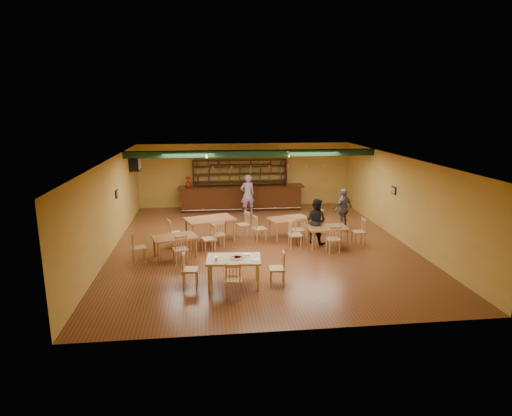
{
  "coord_description": "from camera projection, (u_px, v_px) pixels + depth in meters",
  "views": [
    {
      "loc": [
        -1.8,
        -14.19,
        4.68
      ],
      "look_at": [
        -0.09,
        0.6,
        1.15
      ],
      "focal_mm": 30.06,
      "sensor_mm": 36.0,
      "label": 1
    }
  ],
  "objects": [
    {
      "name": "ac_unit",
      "position": [
        135.0,
        164.0,
        17.98
      ],
      "size": [
        0.34,
        0.7,
        0.48
      ],
      "primitive_type": "cube",
      "color": "silver",
      "rests_on": "wall_left"
    },
    {
      "name": "picture_right",
      "position": [
        394.0,
        190.0,
        15.64
      ],
      "size": [
        0.04,
        0.34,
        0.28
      ],
      "primitive_type": "cube",
      "color": "black",
      "rests_on": "wall_right"
    },
    {
      "name": "parmesan_shaker",
      "position": [
        216.0,
        259.0,
        11.14
      ],
      "size": [
        0.08,
        0.08,
        0.11
      ],
      "primitive_type": "cylinder",
      "rotation": [
        0.0,
        0.0,
        -0.08
      ],
      "color": "#EAE5C6",
      "rests_on": "near_table"
    },
    {
      "name": "picture_left",
      "position": [
        117.0,
        194.0,
        15.02
      ],
      "size": [
        0.04,
        0.34,
        0.28
      ],
      "primitive_type": "cube",
      "color": "black",
      "rests_on": "wall_left"
    },
    {
      "name": "patron_bar",
      "position": [
        248.0,
        194.0,
        18.97
      ],
      "size": [
        0.74,
        0.58,
        1.79
      ],
      "primitive_type": "imported",
      "rotation": [
        0.0,
        0.0,
        3.4
      ],
      "color": "purple",
      "rests_on": "ground"
    },
    {
      "name": "pizza_server",
      "position": [
        243.0,
        257.0,
        11.43
      ],
      "size": [
        0.33,
        0.13,
        0.0
      ],
      "primitive_type": "cube",
      "rotation": [
        0.0,
        0.0,
        -0.12
      ],
      "color": "silver",
      "rests_on": "pizza_tray"
    },
    {
      "name": "patron_right_a",
      "position": [
        316.0,
        221.0,
        14.92
      ],
      "size": [
        0.98,
        0.97,
        1.6
      ],
      "primitive_type": "imported",
      "rotation": [
        0.0,
        0.0,
        2.39
      ],
      "color": "black",
      "rests_on": "ground"
    },
    {
      "name": "dining_table_a",
      "position": [
        210.0,
        230.0,
        15.23
      ],
      "size": [
        1.9,
        1.48,
        0.83
      ],
      "primitive_type": "cube",
      "rotation": [
        0.0,
        0.0,
        0.33
      ],
      "color": "olive",
      "rests_on": "ground"
    },
    {
      "name": "pizza_tray",
      "position": [
        237.0,
        258.0,
        11.36
      ],
      "size": [
        0.46,
        0.46,
        0.01
      ],
      "primitive_type": "cylinder",
      "rotation": [
        0.0,
        0.0,
        0.18
      ],
      "color": "silver",
      "rests_on": "near_table"
    },
    {
      "name": "bar_counter",
      "position": [
        241.0,
        198.0,
        19.82
      ],
      "size": [
        5.75,
        0.85,
        1.13
      ],
      "primitive_type": "cube",
      "color": "#361A0A",
      "rests_on": "ground"
    },
    {
      "name": "napkin_stack",
      "position": [
        246.0,
        255.0,
        11.59
      ],
      "size": [
        0.21,
        0.17,
        0.03
      ],
      "primitive_type": "cube",
      "rotation": [
        0.0,
        0.0,
        -0.1
      ],
      "color": "white",
      "rests_on": "near_table"
    },
    {
      "name": "side_plate",
      "position": [
        255.0,
        260.0,
        11.22
      ],
      "size": [
        0.24,
        0.24,
        0.01
      ],
      "primitive_type": "cylinder",
      "rotation": [
        0.0,
        0.0,
        -0.08
      ],
      "color": "white",
      "rests_on": "near_table"
    },
    {
      "name": "track_rail_right",
      "position": [
        284.0,
        150.0,
        17.76
      ],
      "size": [
        0.05,
        2.5,
        0.05
      ],
      "primitive_type": "cube",
      "color": "silver",
      "rests_on": "ceiling"
    },
    {
      "name": "dining_table_d",
      "position": [
        327.0,
        236.0,
        14.69
      ],
      "size": [
        1.39,
        0.86,
        0.68
      ],
      "primitive_type": "cube",
      "rotation": [
        0.0,
        0.0,
        0.03
      ],
      "color": "olive",
      "rests_on": "ground"
    },
    {
      "name": "floor",
      "position": [
        261.0,
        244.0,
        15.0
      ],
      "size": [
        12.0,
        12.0,
        0.0
      ],
      "primitive_type": "plane",
      "color": "brown",
      "rests_on": "ground"
    },
    {
      "name": "poinsettia",
      "position": [
        188.0,
        182.0,
        19.36
      ],
      "size": [
        0.35,
        0.35,
        0.48
      ],
      "primitive_type": "imported",
      "rotation": [
        0.0,
        0.0,
        0.35
      ],
      "color": "#AD1D0F",
      "rests_on": "bar_counter"
    },
    {
      "name": "track_rail_left",
      "position": [
        206.0,
        151.0,
        17.41
      ],
      "size": [
        0.05,
        2.5,
        0.05
      ],
      "primitive_type": "cube",
      "color": "silver",
      "rests_on": "ceiling"
    },
    {
      "name": "dining_table_b",
      "position": [
        289.0,
        228.0,
        15.71
      ],
      "size": [
        1.62,
        1.23,
        0.72
      ],
      "primitive_type": "cube",
      "rotation": [
        0.0,
        0.0,
        0.29
      ],
      "color": "olive",
      "rests_on": "ground"
    },
    {
      "name": "dining_table_c",
      "position": [
        175.0,
        246.0,
        13.64
      ],
      "size": [
        1.53,
        1.18,
        0.68
      ],
      "primitive_type": "cube",
      "rotation": [
        0.0,
        0.0,
        0.3
      ],
      "color": "olive",
      "rests_on": "ground"
    },
    {
      "name": "ceiling_beam",
      "position": [
        252.0,
        153.0,
        17.04
      ],
      "size": [
        10.0,
        0.3,
        0.25
      ],
      "primitive_type": "cube",
      "color": "black",
      "rests_on": "ceiling"
    },
    {
      "name": "near_table",
      "position": [
        234.0,
        272.0,
        11.44
      ],
      "size": [
        1.5,
        1.03,
        0.76
      ],
      "primitive_type": "cube",
      "rotation": [
        0.0,
        0.0,
        -0.08
      ],
      "color": "#CBB888",
      "rests_on": "ground"
    },
    {
      "name": "patron_right_b",
      "position": [
        343.0,
        209.0,
        16.65
      ],
      "size": [
        1.0,
        0.83,
        1.6
      ],
      "primitive_type": "imported",
      "rotation": [
        0.0,
        0.0,
        3.7
      ],
      "color": "slate",
      "rests_on": "ground"
    },
    {
      "name": "back_bar_hutch",
      "position": [
        240.0,
        183.0,
        20.29
      ],
      "size": [
        4.45,
        0.4,
        2.28
      ],
      "primitive_type": "cube",
      "color": "#361A0A",
      "rests_on": "ground"
    }
  ]
}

